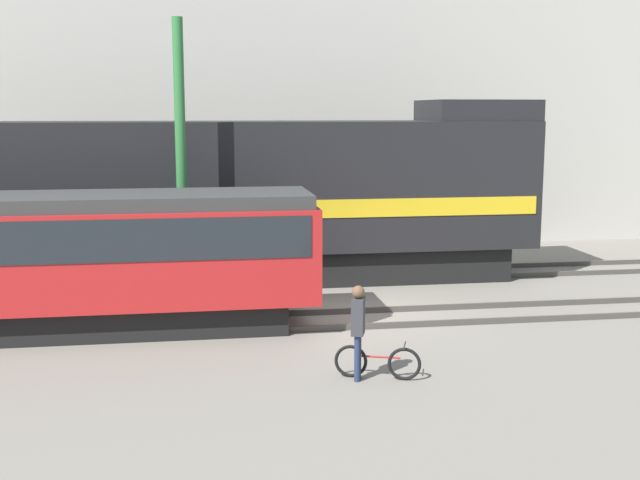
{
  "coord_description": "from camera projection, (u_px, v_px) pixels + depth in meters",
  "views": [
    {
      "loc": [
        -3.87,
        -18.52,
        4.93
      ],
      "look_at": [
        -0.9,
        0.44,
        1.8
      ],
      "focal_mm": 45.0,
      "sensor_mm": 36.0,
      "label": 1
    }
  ],
  "objects": [
    {
      "name": "ground_plane",
      "position": [
        359.0,
        315.0,
        19.44
      ],
      "size": [
        120.0,
        120.0,
        0.0
      ],
      "primitive_type": "plane",
      "color": "slate"
    },
    {
      "name": "track_near",
      "position": [
        364.0,
        318.0,
        18.89
      ],
      "size": [
        60.0,
        1.5,
        0.14
      ],
      "color": "#47423D",
      "rests_on": "ground"
    },
    {
      "name": "track_far",
      "position": [
        330.0,
        276.0,
        23.63
      ],
      "size": [
        60.0,
        1.51,
        0.14
      ],
      "color": "#47423D",
      "rests_on": "ground"
    },
    {
      "name": "building_backdrop",
      "position": [
        293.0,
        52.0,
        30.72
      ],
      "size": [
        45.21,
        6.0,
        14.25
      ],
      "color": "#B7B2A8",
      "rests_on": "ground"
    },
    {
      "name": "freight_locomotive",
      "position": [
        211.0,
        199.0,
        22.73
      ],
      "size": [
        18.84,
        3.04,
        5.21
      ],
      "color": "black",
      "rests_on": "ground"
    },
    {
      "name": "streetcar",
      "position": [
        46.0,
        255.0,
        17.53
      ],
      "size": [
        11.86,
        2.54,
        3.11
      ],
      "color": "black",
      "rests_on": "ground"
    },
    {
      "name": "bicycle",
      "position": [
        378.0,
        362.0,
        14.81
      ],
      "size": [
        1.55,
        0.66,
        0.68
      ],
      "color": "black",
      "rests_on": "ground"
    },
    {
      "name": "person",
      "position": [
        358.0,
        323.0,
        14.6
      ],
      "size": [
        0.32,
        0.41,
        1.78
      ],
      "color": "#232D4C",
      "rests_on": "ground"
    },
    {
      "name": "utility_pole_left",
      "position": [
        181.0,
        164.0,
        20.06
      ],
      "size": [
        0.27,
        0.27,
        7.16
      ],
      "color": "#2D7238",
      "rests_on": "ground"
    }
  ]
}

